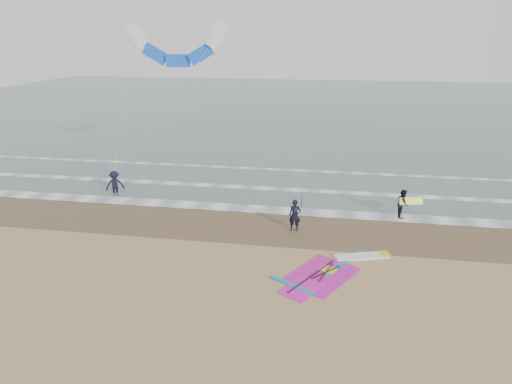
% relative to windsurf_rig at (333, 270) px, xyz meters
% --- Properties ---
extents(ground, '(120.00, 120.00, 0.00)m').
position_rel_windsurf_rig_xyz_m(ground, '(-2.49, -1.62, -0.03)').
color(ground, tan).
rests_on(ground, ground).
extents(sea_water, '(120.00, 80.00, 0.02)m').
position_rel_windsurf_rig_xyz_m(sea_water, '(-2.49, 46.38, -0.02)').
color(sea_water, '#47605E').
rests_on(sea_water, ground).
extents(wet_sand_band, '(120.00, 5.00, 0.01)m').
position_rel_windsurf_rig_xyz_m(wet_sand_band, '(-2.49, 4.38, -0.03)').
color(wet_sand_band, brown).
rests_on(wet_sand_band, ground).
extents(foam_waterline, '(120.00, 9.15, 0.02)m').
position_rel_windsurf_rig_xyz_m(foam_waterline, '(-2.49, 8.82, -0.00)').
color(foam_waterline, white).
rests_on(foam_waterline, ground).
extents(windsurf_rig, '(5.22, 4.94, 0.13)m').
position_rel_windsurf_rig_xyz_m(windsurf_rig, '(0.00, 0.00, 0.00)').
color(windsurf_rig, white).
rests_on(windsurf_rig, ground).
extents(person_standing, '(0.62, 0.41, 1.67)m').
position_rel_windsurf_rig_xyz_m(person_standing, '(-2.03, 3.97, 0.80)').
color(person_standing, black).
rests_on(person_standing, ground).
extents(person_walking, '(0.62, 0.79, 1.60)m').
position_rel_windsurf_rig_xyz_m(person_walking, '(3.68, 6.78, 0.77)').
color(person_walking, black).
rests_on(person_walking, ground).
extents(person_wading, '(1.36, 1.19, 1.82)m').
position_rel_windsurf_rig_xyz_m(person_wading, '(-13.81, 7.89, 0.88)').
color(person_wading, black).
rests_on(person_wading, ground).
extents(held_pole, '(0.17, 0.86, 1.82)m').
position_rel_windsurf_rig_xyz_m(held_pole, '(-1.73, 3.97, 1.19)').
color(held_pole, black).
rests_on(held_pole, ground).
extents(carried_kiteboard, '(1.30, 0.51, 0.39)m').
position_rel_windsurf_rig_xyz_m(carried_kiteboard, '(4.08, 6.68, 0.98)').
color(carried_kiteboard, yellow).
rests_on(carried_kiteboard, ground).
extents(surf_kite, '(7.04, 2.57, 9.13)m').
position_rel_windsurf_rig_xyz_m(surf_kite, '(-10.00, 10.24, 8.74)').
color(surf_kite, white).
rests_on(surf_kite, ground).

